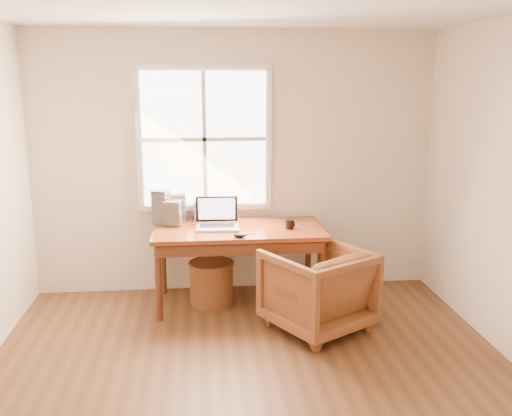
{
  "coord_description": "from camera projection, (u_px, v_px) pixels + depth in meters",
  "views": [
    {
      "loc": [
        -0.35,
        -3.39,
        2.13
      ],
      "look_at": [
        0.15,
        1.65,
        0.98
      ],
      "focal_mm": 40.0,
      "sensor_mm": 36.0,
      "label": 1
    }
  ],
  "objects": [
    {
      "name": "cd_stack_c",
      "position": [
        161.0,
        207.0,
        5.52
      ],
      "size": [
        0.18,
        0.17,
        0.33
      ],
      "primitive_type": "cube",
      "rotation": [
        0.0,
        0.0,
        -0.35
      ],
      "color": "gray",
      "rests_on": "desk"
    },
    {
      "name": "armchair",
      "position": [
        318.0,
        289.0,
        4.9
      ],
      "size": [
        1.07,
        1.07,
        0.72
      ],
      "primitive_type": "imported",
      "rotation": [
        0.0,
        0.0,
        3.68
      ],
      "color": "brown",
      "rests_on": "room_shell"
    },
    {
      "name": "desk",
      "position": [
        238.0,
        230.0,
        5.38
      ],
      "size": [
        1.6,
        0.8,
        0.04
      ],
      "primitive_type": "cube",
      "color": "brown",
      "rests_on": "room_shell"
    },
    {
      "name": "room_shell",
      "position": [
        252.0,
        208.0,
        3.66
      ],
      "size": [
        4.04,
        4.54,
        2.64
      ],
      "color": "brown",
      "rests_on": "ground"
    },
    {
      "name": "mouse",
      "position": [
        240.0,
        235.0,
        5.06
      ],
      "size": [
        0.13,
        0.1,
        0.04
      ],
      "primitive_type": "ellipsoid",
      "rotation": [
        0.0,
        0.0,
        -0.36
      ],
      "color": "black",
      "rests_on": "desk"
    },
    {
      "name": "cd_stack_a",
      "position": [
        177.0,
        207.0,
        5.64
      ],
      "size": [
        0.18,
        0.17,
        0.28
      ],
      "primitive_type": "cube",
      "rotation": [
        0.0,
        0.0,
        0.34
      ],
      "color": "#A8ACB3",
      "rests_on": "desk"
    },
    {
      "name": "coffee_mug",
      "position": [
        289.0,
        224.0,
        5.35
      ],
      "size": [
        0.08,
        0.08,
        0.09
      ],
      "primitive_type": "cylinder",
      "rotation": [
        0.0,
        0.0,
        0.0
      ],
      "color": "black",
      "rests_on": "desk"
    },
    {
      "name": "cd_stack_d",
      "position": [
        202.0,
        211.0,
        5.64
      ],
      "size": [
        0.16,
        0.14,
        0.2
      ],
      "primitive_type": "cube",
      "rotation": [
        0.0,
        0.0,
        0.04
      ],
      "color": "silver",
      "rests_on": "desk"
    },
    {
      "name": "laptop",
      "position": [
        217.0,
        212.0,
        5.32
      ],
      "size": [
        0.45,
        0.47,
        0.32
      ],
      "primitive_type": null,
      "rotation": [
        0.0,
        0.0,
        -0.04
      ],
      "color": "#B3B7BA",
      "rests_on": "desk"
    },
    {
      "name": "cd_stack_b",
      "position": [
        172.0,
        213.0,
        5.46
      ],
      "size": [
        0.18,
        0.16,
        0.24
      ],
      "primitive_type": "cube",
      "rotation": [
        0.0,
        0.0,
        -0.16
      ],
      "color": "#2A2A2F",
      "rests_on": "desk"
    },
    {
      "name": "wicker_stool",
      "position": [
        212.0,
        284.0,
        5.47
      ],
      "size": [
        0.43,
        0.43,
        0.41
      ],
      "primitive_type": "cylinder",
      "rotation": [
        0.0,
        0.0,
        -0.05
      ],
      "color": "brown",
      "rests_on": "room_shell"
    }
  ]
}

